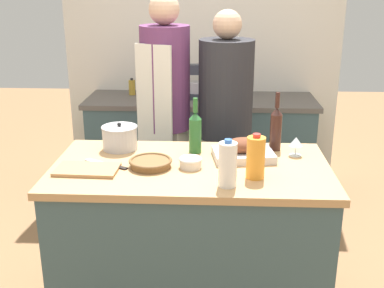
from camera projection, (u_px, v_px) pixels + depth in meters
kitchen_island at (191, 240)px, 2.73m from camera, size 1.49×0.79×0.92m
back_counter at (200, 148)px, 4.26m from camera, size 1.96×0.60×0.90m
back_wall at (202, 48)px, 4.32m from camera, size 2.46×0.10×2.55m
roasting_pan at (243, 151)px, 2.66m from camera, size 0.36×0.28×0.12m
wicker_basket at (151, 163)px, 2.55m from camera, size 0.23×0.23×0.04m
cutting_board at (87, 170)px, 2.50m from camera, size 0.33×0.20×0.02m
stock_pot at (120, 138)px, 2.81m from camera, size 0.21×0.21×0.16m
mixing_bowl at (190, 162)px, 2.54m from camera, size 0.12×0.12×0.06m
juice_jug at (256, 157)px, 2.38m from camera, size 0.09×0.09×0.23m
milk_jug at (228, 164)px, 2.29m from camera, size 0.09×0.09×0.24m
wine_bottle_green at (195, 131)px, 2.73m from camera, size 0.07×0.07×0.32m
wine_bottle_dark at (276, 128)px, 2.77m from camera, size 0.07×0.07×0.34m
wine_glass_left at (296, 142)px, 2.69m from camera, size 0.08×0.08×0.11m
knife_chef at (108, 165)px, 2.58m from camera, size 0.26×0.16×0.01m
stand_mixer at (199, 85)px, 4.06m from camera, size 0.18×0.14×0.29m
condiment_bottle_tall at (132, 87)px, 4.22m from camera, size 0.06×0.06×0.15m
condiment_bottle_short at (213, 86)px, 4.18m from camera, size 0.07×0.07×0.19m
person_cook_aproned at (166, 110)px, 3.39m from camera, size 0.36×0.38×1.78m
person_cook_guest at (225, 120)px, 3.38m from camera, size 0.38×0.38×1.68m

